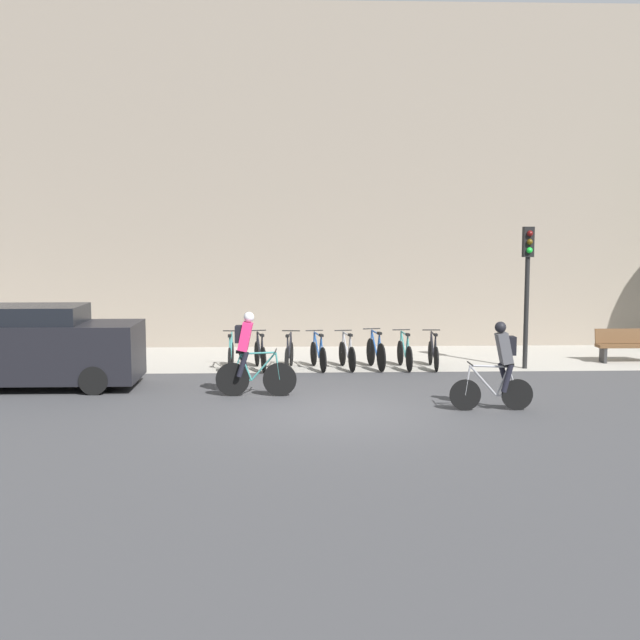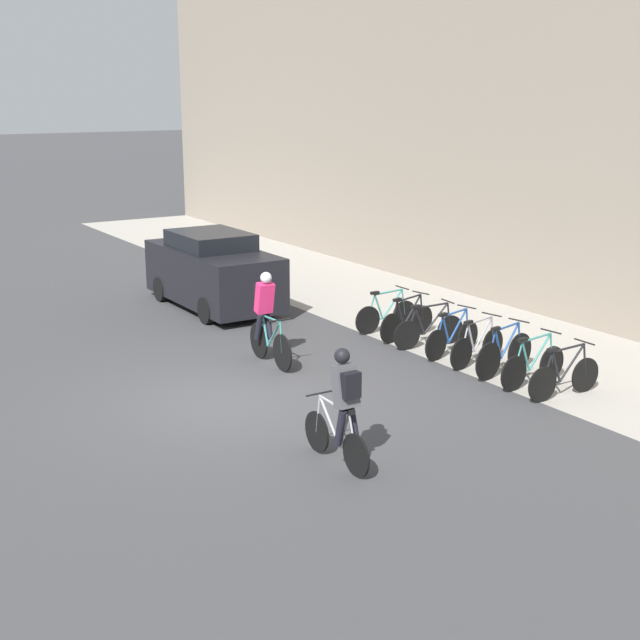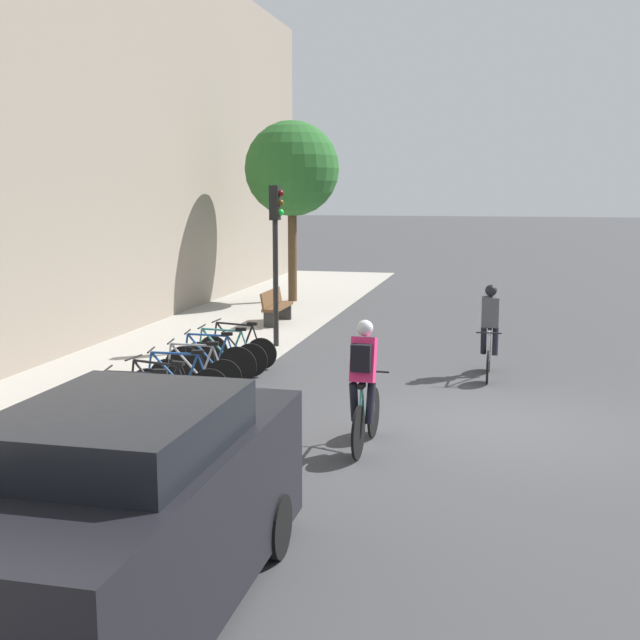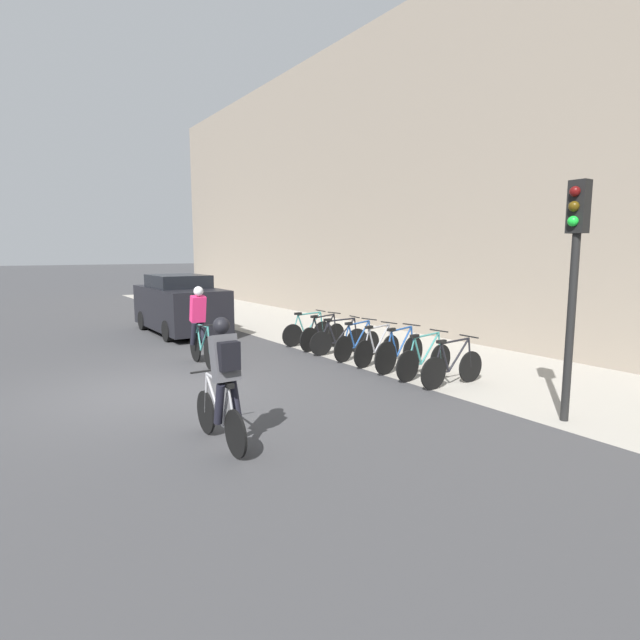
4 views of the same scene
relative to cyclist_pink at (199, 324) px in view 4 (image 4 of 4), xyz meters
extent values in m
plane|color=#3D3D3F|center=(1.67, -1.70, -0.95)|extent=(200.00, 200.00, 0.00)
cube|color=#A39E93|center=(1.67, 5.05, -0.94)|extent=(44.00, 4.50, 0.01)
cube|color=gray|center=(1.67, 7.60, 4.13)|extent=(44.00, 0.60, 10.15)
cylinder|color=black|center=(0.66, -0.03, -0.59)|extent=(0.72, 0.06, 0.72)
cylinder|color=black|center=(-0.34, 0.01, -0.59)|extent=(0.72, 0.06, 0.72)
cylinder|color=teal|center=(0.32, -0.01, -0.31)|extent=(0.55, 0.06, 0.62)
cylinder|color=teal|center=(-0.05, 0.00, -0.32)|extent=(0.26, 0.05, 0.58)
cylinder|color=teal|center=(0.21, -0.01, -0.02)|extent=(0.74, 0.07, 0.07)
cylinder|color=teal|center=(-0.14, 0.01, -0.60)|extent=(0.40, 0.05, 0.05)
cylinder|color=teal|center=(-0.25, 0.01, -0.31)|extent=(0.21, 0.04, 0.56)
cylinder|color=teal|center=(0.62, -0.02, -0.30)|extent=(0.12, 0.04, 0.58)
cylinder|color=black|center=(0.58, -0.02, 0.03)|extent=(0.05, 0.46, 0.03)
cube|color=black|center=(-0.16, 0.01, 0.00)|extent=(0.20, 0.09, 0.06)
cube|color=#E52866|center=(-0.06, 0.00, 0.33)|extent=(0.33, 0.33, 0.63)
sphere|color=silver|center=(0.02, 0.00, 0.74)|extent=(0.23, 0.23, 0.22)
cylinder|color=black|center=(-0.12, -0.11, -0.24)|extent=(0.28, 0.12, 0.56)
cylinder|color=black|center=(-0.11, 0.11, -0.24)|extent=(0.24, 0.12, 0.56)
cube|color=black|center=(-0.20, 0.01, 0.38)|extent=(0.15, 0.27, 0.36)
cylinder|color=black|center=(4.29, -1.54, -0.64)|extent=(0.62, 0.04, 0.62)
cylinder|color=black|center=(5.31, -1.54, -0.64)|extent=(0.62, 0.04, 0.62)
cylinder|color=#99999E|center=(4.64, -1.54, -0.36)|extent=(0.56, 0.04, 0.62)
cylinder|color=#99999E|center=(5.01, -1.54, -0.37)|extent=(0.26, 0.04, 0.58)
cylinder|color=#99999E|center=(4.75, -1.54, -0.07)|extent=(0.76, 0.04, 0.07)
cylinder|color=#99999E|center=(5.11, -1.54, -0.65)|extent=(0.41, 0.03, 0.05)
cylinder|color=#99999E|center=(5.22, -1.54, -0.36)|extent=(0.21, 0.03, 0.56)
cylinder|color=#99999E|center=(4.33, -1.54, -0.35)|extent=(0.12, 0.04, 0.59)
cylinder|color=black|center=(4.37, -1.54, -0.02)|extent=(0.03, 0.46, 0.03)
cube|color=black|center=(5.13, -1.54, -0.05)|extent=(0.20, 0.08, 0.06)
cube|color=#4C4C51|center=(5.03, -1.54, 0.28)|extent=(0.32, 0.32, 0.63)
sphere|color=black|center=(4.95, -1.54, 0.69)|extent=(0.22, 0.22, 0.22)
cylinder|color=black|center=(5.08, -1.43, -0.29)|extent=(0.28, 0.11, 0.56)
cylinder|color=black|center=(5.08, -1.65, -0.29)|extent=(0.24, 0.11, 0.56)
cube|color=black|center=(5.17, -1.54, 0.33)|extent=(0.14, 0.26, 0.36)
cylinder|color=black|center=(-0.62, 3.85, -0.63)|extent=(0.04, 0.63, 0.63)
cylinder|color=black|center=(-0.62, 2.85, -0.63)|extent=(0.04, 0.63, 0.63)
cylinder|color=teal|center=(-0.62, 3.51, -0.35)|extent=(0.04, 0.55, 0.62)
cylinder|color=teal|center=(-0.62, 3.14, -0.36)|extent=(0.04, 0.26, 0.58)
cylinder|color=teal|center=(-0.62, 3.40, -0.07)|extent=(0.04, 0.74, 0.07)
cylinder|color=teal|center=(-0.62, 3.05, -0.64)|extent=(0.03, 0.40, 0.05)
cylinder|color=teal|center=(-0.62, 2.94, -0.36)|extent=(0.03, 0.21, 0.56)
cylinder|color=teal|center=(-0.62, 3.81, -0.34)|extent=(0.04, 0.12, 0.58)
cylinder|color=black|center=(-0.62, 3.77, -0.01)|extent=(0.46, 0.03, 0.03)
cube|color=black|center=(-0.62, 3.03, -0.04)|extent=(0.08, 0.20, 0.06)
cylinder|color=black|center=(0.01, 3.85, -0.62)|extent=(0.16, 0.64, 0.64)
cylinder|color=black|center=(0.22, 2.84, -0.62)|extent=(0.16, 0.64, 0.64)
cylinder|color=black|center=(0.08, 3.51, -0.34)|extent=(0.15, 0.56, 0.62)
cylinder|color=black|center=(0.16, 3.14, -0.36)|extent=(0.09, 0.27, 0.58)
cylinder|color=black|center=(0.11, 3.40, -0.06)|extent=(0.19, 0.75, 0.07)
cylinder|color=black|center=(0.18, 3.05, -0.63)|extent=(0.11, 0.41, 0.05)
cylinder|color=black|center=(0.20, 2.94, -0.35)|extent=(0.07, 0.22, 0.56)
cylinder|color=black|center=(0.02, 3.81, -0.33)|extent=(0.06, 0.12, 0.59)
cylinder|color=black|center=(0.03, 3.77, 0.00)|extent=(0.46, 0.12, 0.03)
cube|color=black|center=(0.18, 3.03, -0.03)|extent=(0.12, 0.21, 0.06)
cylinder|color=black|center=(0.91, 3.87, -0.64)|extent=(0.11, 0.61, 0.61)
cylinder|color=black|center=(0.79, 2.82, -0.64)|extent=(0.11, 0.61, 0.61)
cylinder|color=black|center=(0.87, 3.52, -0.36)|extent=(0.11, 0.58, 0.62)
cylinder|color=black|center=(0.83, 3.13, -0.37)|extent=(0.07, 0.27, 0.58)
cylinder|color=black|center=(0.86, 3.40, -0.07)|extent=(0.13, 0.78, 0.07)
cylinder|color=black|center=(0.81, 3.03, -0.65)|extent=(0.08, 0.42, 0.05)
cylinder|color=black|center=(0.80, 2.92, -0.36)|extent=(0.06, 0.22, 0.56)
cylinder|color=black|center=(0.91, 3.83, -0.35)|extent=(0.05, 0.12, 0.59)
cylinder|color=black|center=(0.90, 3.79, -0.02)|extent=(0.46, 0.08, 0.03)
cube|color=black|center=(0.81, 3.01, -0.05)|extent=(0.10, 0.21, 0.06)
cylinder|color=black|center=(1.49, 3.85, -0.63)|extent=(0.16, 0.62, 0.63)
cylinder|color=black|center=(1.69, 2.84, -0.63)|extent=(0.16, 0.62, 0.63)
cylinder|color=#1E478C|center=(1.56, 3.51, -0.35)|extent=(0.15, 0.56, 0.62)
cylinder|color=#1E478C|center=(1.63, 3.14, -0.37)|extent=(0.09, 0.27, 0.58)
cylinder|color=#1E478C|center=(1.58, 3.40, -0.07)|extent=(0.19, 0.75, 0.07)
cylinder|color=#1E478C|center=(1.65, 3.05, -0.64)|extent=(0.11, 0.41, 0.05)
cylinder|color=#1E478C|center=(1.67, 2.94, -0.36)|extent=(0.07, 0.22, 0.56)
cylinder|color=#1E478C|center=(1.49, 3.81, -0.34)|extent=(0.06, 0.12, 0.59)
cylinder|color=black|center=(1.50, 3.77, -0.01)|extent=(0.46, 0.12, 0.03)
cube|color=black|center=(1.65, 3.03, -0.04)|extent=(0.12, 0.21, 0.06)
cylinder|color=black|center=(2.24, 3.83, -0.63)|extent=(0.15, 0.63, 0.63)
cylinder|color=black|center=(2.41, 2.87, -0.63)|extent=(0.15, 0.63, 0.63)
cylinder|color=#99999E|center=(2.30, 3.50, -0.35)|extent=(0.14, 0.54, 0.62)
cylinder|color=#99999E|center=(2.36, 3.15, -0.36)|extent=(0.09, 0.26, 0.58)
cylinder|color=#99999E|center=(2.32, 3.40, -0.07)|extent=(0.17, 0.72, 0.07)
cylinder|color=#99999E|center=(2.38, 3.06, -0.64)|extent=(0.10, 0.39, 0.05)
cylinder|color=#99999E|center=(2.40, 2.95, -0.36)|extent=(0.07, 0.21, 0.56)
cylinder|color=#99999E|center=(2.24, 3.79, -0.34)|extent=(0.06, 0.12, 0.58)
cylinder|color=black|center=(2.25, 3.75, -0.01)|extent=(0.46, 0.11, 0.03)
cube|color=black|center=(2.38, 3.04, -0.04)|extent=(0.12, 0.21, 0.06)
cylinder|color=black|center=(2.98, 3.82, -0.59)|extent=(0.16, 0.71, 0.71)
cylinder|color=black|center=(3.15, 2.87, -0.59)|extent=(0.16, 0.71, 0.71)
cylinder|color=#1E478C|center=(3.03, 3.50, -0.31)|extent=(0.13, 0.53, 0.62)
cylinder|color=#1E478C|center=(3.10, 3.15, -0.32)|extent=(0.08, 0.25, 0.58)
cylinder|color=#1E478C|center=(3.05, 3.40, -0.02)|extent=(0.16, 0.71, 0.07)
cylinder|color=#1E478C|center=(3.11, 3.06, -0.60)|extent=(0.10, 0.39, 0.05)
cylinder|color=#1E478C|center=(3.13, 2.96, -0.31)|extent=(0.07, 0.21, 0.56)
cylinder|color=#1E478C|center=(2.98, 3.79, -0.30)|extent=(0.06, 0.12, 0.58)
cylinder|color=black|center=(2.99, 3.75, 0.03)|extent=(0.46, 0.11, 0.03)
cube|color=black|center=(3.12, 3.05, 0.00)|extent=(0.11, 0.21, 0.06)
cylinder|color=black|center=(3.76, 3.86, -0.62)|extent=(0.09, 0.64, 0.64)
cylinder|color=black|center=(3.84, 2.83, -0.62)|extent=(0.09, 0.64, 0.64)
cylinder|color=teal|center=(3.79, 3.51, -0.34)|extent=(0.09, 0.57, 0.62)
cylinder|color=teal|center=(3.82, 3.13, -0.36)|extent=(0.06, 0.27, 0.58)
cylinder|color=teal|center=(3.79, 3.40, -0.06)|extent=(0.10, 0.77, 0.07)
cylinder|color=teal|center=(3.82, 3.04, -0.63)|extent=(0.07, 0.42, 0.05)
cylinder|color=teal|center=(3.83, 2.93, -0.35)|extent=(0.05, 0.22, 0.56)
cylinder|color=teal|center=(3.76, 3.82, -0.33)|extent=(0.05, 0.12, 0.59)
cylinder|color=black|center=(3.76, 3.78, 0.00)|extent=(0.46, 0.07, 0.03)
cube|color=black|center=(3.83, 3.02, -0.03)|extent=(0.10, 0.21, 0.06)
cylinder|color=black|center=(4.55, 3.86, -0.63)|extent=(0.05, 0.63, 0.63)
cylinder|color=black|center=(4.52, 2.84, -0.63)|extent=(0.05, 0.63, 0.63)
cylinder|color=black|center=(4.54, 3.51, -0.35)|extent=(0.06, 0.56, 0.62)
cylinder|color=black|center=(4.53, 3.13, -0.37)|extent=(0.05, 0.26, 0.58)
cylinder|color=black|center=(4.54, 3.40, -0.07)|extent=(0.06, 0.76, 0.07)
cylinder|color=black|center=(4.53, 3.04, -0.64)|extent=(0.04, 0.41, 0.05)
cylinder|color=black|center=(4.52, 2.93, -0.36)|extent=(0.04, 0.21, 0.56)
cylinder|color=black|center=(4.55, 3.82, -0.34)|extent=(0.04, 0.12, 0.59)
cylinder|color=black|center=(4.55, 3.78, -0.01)|extent=(0.46, 0.04, 0.03)
cube|color=black|center=(4.53, 3.02, -0.04)|extent=(0.09, 0.20, 0.06)
cylinder|color=black|center=(6.87, 3.22, 0.85)|extent=(0.12, 0.12, 3.60)
cube|color=black|center=(6.87, 3.22, 2.28)|extent=(0.26, 0.20, 0.76)
sphere|color=#590C0C|center=(6.87, 3.09, 2.48)|extent=(0.15, 0.15, 0.15)
sphere|color=#4C380A|center=(6.87, 3.09, 2.28)|extent=(0.15, 0.15, 0.15)
sphere|color=green|center=(6.87, 3.09, 2.07)|extent=(0.15, 0.15, 0.15)
cube|color=black|center=(-4.66, 1.11, -0.13)|extent=(4.30, 1.78, 1.27)
cube|color=black|center=(-4.76, 1.11, 0.70)|extent=(2.06, 1.57, 0.40)
cylinder|color=black|center=(-3.32, 0.29, -0.64)|extent=(0.62, 0.20, 0.62)
cylinder|color=black|center=(-3.32, 1.93, -0.64)|extent=(0.62, 0.20, 0.62)
cylinder|color=black|center=(-5.99, 0.29, -0.64)|extent=(0.62, 0.20, 0.62)
cylinder|color=black|center=(-5.99, 1.93, -0.64)|extent=(0.62, 0.20, 0.62)
camera|label=1|loc=(0.89, -16.77, 2.53)|focal=45.00mm
camera|label=2|loc=(14.63, -8.02, 4.21)|focal=50.00mm
camera|label=3|loc=(-10.30, -1.78, 2.54)|focal=45.00mm
camera|label=4|loc=(10.87, -4.03, 1.63)|focal=28.00mm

